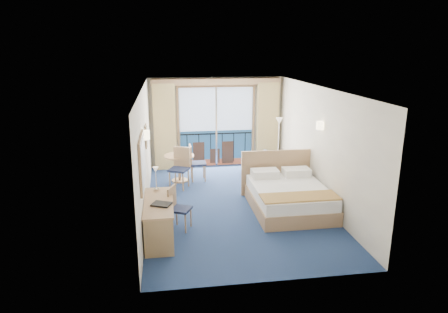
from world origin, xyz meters
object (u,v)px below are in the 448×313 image
(armchair, at_px, (265,164))
(table_chair_a, at_px, (195,161))
(nightstand, at_px, (294,176))
(desk, at_px, (159,227))
(floor_lamp, at_px, (279,131))
(desk_chair, at_px, (177,205))
(bed, at_px, (288,196))
(table_chair_b, at_px, (180,165))
(round_table, at_px, (179,161))

(armchair, bearing_deg, table_chair_a, -30.29)
(nightstand, distance_m, table_chair_a, 2.70)
(desk, xyz_separation_m, table_chair_a, (0.94, 3.76, 0.15))
(floor_lamp, relative_size, desk_chair, 1.78)
(armchair, xyz_separation_m, desk, (-2.96, -3.89, 0.08))
(bed, height_order, nightstand, bed)
(bed, bearing_deg, table_chair_b, 142.16)
(floor_lamp, xyz_separation_m, table_chair_a, (-2.51, -0.55, -0.64))
(round_table, bearing_deg, desk_chair, -93.22)
(table_chair_a, xyz_separation_m, table_chair_b, (-0.42, -0.50, 0.04))
(armchair, relative_size, table_chair_a, 0.74)
(desk, bearing_deg, nightstand, 40.07)
(bed, relative_size, table_chair_b, 2.01)
(bed, xyz_separation_m, nightstand, (0.62, 1.51, -0.06))
(nightstand, xyz_separation_m, round_table, (-2.98, 0.81, 0.30))
(armchair, xyz_separation_m, floor_lamp, (0.49, 0.41, 0.87))
(bed, xyz_separation_m, desk_chair, (-2.52, -0.66, 0.19))
(desk, height_order, table_chair_a, table_chair_a)
(desk, bearing_deg, floor_lamp, 51.26)
(armchair, bearing_deg, round_table, -30.83)
(desk, distance_m, round_table, 3.79)
(bed, height_order, round_table, bed)
(desk_chair, bearing_deg, nightstand, -31.26)
(armchair, distance_m, table_chair_b, 2.53)
(nightstand, relative_size, desk_chair, 0.58)
(nightstand, xyz_separation_m, table_chair_a, (-2.56, 0.81, 0.30))
(nightstand, bearing_deg, round_table, 164.84)
(floor_lamp, height_order, round_table, floor_lamp)
(bed, relative_size, desk_chair, 2.39)
(desk, distance_m, table_chair_b, 3.30)
(floor_lamp, height_order, desk_chair, floor_lamp)
(round_table, height_order, table_chair_b, table_chair_b)
(table_chair_a, bearing_deg, desk_chair, 167.95)
(desk, bearing_deg, armchair, 52.74)
(desk, height_order, desk_chair, desk_chair)
(nightstand, height_order, table_chair_a, table_chair_a)
(floor_lamp, height_order, table_chair_a, floor_lamp)
(desk, relative_size, table_chair_b, 1.50)
(floor_lamp, bearing_deg, armchair, -140.10)
(bed, relative_size, armchair, 2.89)
(table_chair_a, bearing_deg, bed, -141.14)
(table_chair_b, bearing_deg, armchair, 40.01)
(nightstand, bearing_deg, armchair, 119.63)
(round_table, bearing_deg, floor_lamp, 10.72)
(armchair, xyz_separation_m, table_chair_a, (-2.02, -0.14, 0.23))
(armchair, height_order, table_chair_a, table_chair_a)
(armchair, relative_size, floor_lamp, 0.46)
(bed, height_order, desk, bed)
(bed, xyz_separation_m, round_table, (-2.36, 2.32, 0.24))
(bed, bearing_deg, floor_lamp, 78.67)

